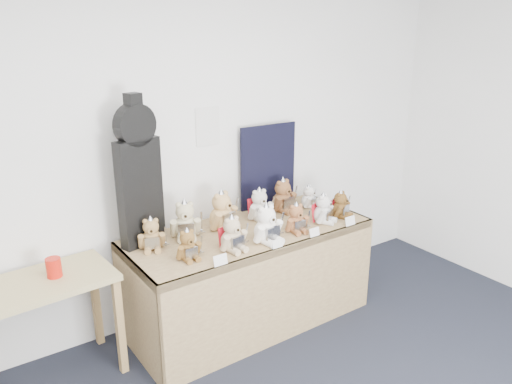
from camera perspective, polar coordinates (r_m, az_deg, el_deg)
room_shell at (r=3.94m, az=-5.52°, el=7.46°), size 6.00×6.00×6.00m
display_table at (r=3.87m, az=-0.11°, el=-7.06°), size 1.92×0.83×0.79m
side_table at (r=3.55m, az=-23.28°, el=-11.13°), size 0.94×0.57×0.75m
guitar_case at (r=3.54m, az=-13.27°, el=2.07°), size 0.34×0.18×1.08m
navy_board at (r=4.26m, az=1.39°, el=2.96°), size 0.54×0.04×0.72m
red_cup at (r=3.49m, az=-22.11°, el=-8.00°), size 0.10×0.10×0.13m
teddy_front_far_left at (r=3.39m, az=-7.78°, el=-6.13°), size 0.20×0.15×0.24m
teddy_front_left at (r=3.49m, az=-2.71°, el=-4.95°), size 0.24×0.20×0.28m
teddy_front_centre at (r=3.61m, az=1.26°, el=-3.85°), size 0.27×0.22×0.32m
teddy_front_right at (r=3.80m, az=4.64°, el=-3.12°), size 0.21×0.18×0.25m
teddy_front_far_right at (r=4.00m, az=7.70°, el=-2.03°), size 0.23×0.22×0.27m
teddy_front_end at (r=4.14m, az=9.64°, el=-1.54°), size 0.21×0.20×0.25m
teddy_back_left at (r=3.72m, az=-8.09°, el=-3.33°), size 0.25×0.25×0.32m
teddy_back_centre_left at (r=3.84m, az=-3.86°, el=-2.31°), size 0.29×0.26×0.34m
teddy_back_centre_right at (r=4.02m, az=0.43°, el=-1.61°), size 0.24×0.20×0.29m
teddy_back_right at (r=4.21m, az=3.13°, el=-0.56°), size 0.26×0.22×0.32m
teddy_back_end at (r=4.33m, az=6.07°, el=-0.62°), size 0.18×0.18×0.22m
teddy_back_far_left at (r=3.58m, az=-11.86°, el=-4.88°), size 0.21×0.20×0.26m
entry_card_a at (r=3.31m, az=-4.09°, el=-7.76°), size 0.10×0.02×0.07m
entry_card_b at (r=3.55m, az=2.45°, el=-5.91°), size 0.09×0.02×0.06m
entry_card_c at (r=3.76m, az=6.70°, el=-4.58°), size 0.09×0.02×0.06m
entry_card_d at (r=4.00m, az=10.71°, el=-3.27°), size 0.10×0.02×0.07m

